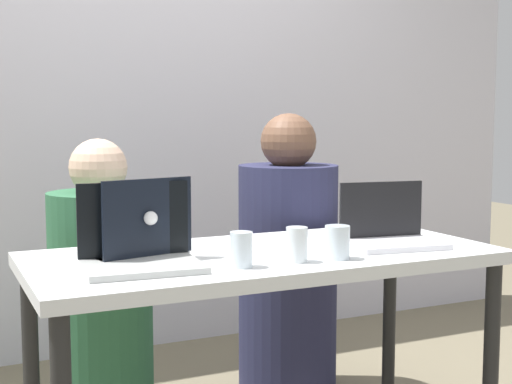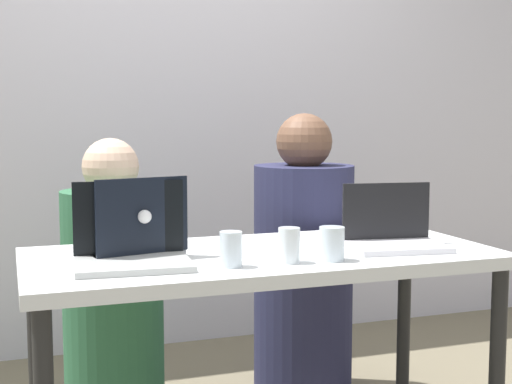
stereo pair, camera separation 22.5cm
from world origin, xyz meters
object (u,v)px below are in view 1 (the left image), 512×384
person_on_left (101,301)px  water_glass_center (297,247)px  laptop_front_left (139,249)px  laptop_back_left (135,240)px  person_on_right (288,271)px  laptop_front_right (390,232)px  water_glass_right (337,245)px  water_glass_left (241,252)px

person_on_left → water_glass_center: bearing=111.3°
person_on_left → laptop_front_left: (-0.03, -0.64, 0.30)m
laptop_back_left → person_on_left: bearing=-102.9°
water_glass_center → person_on_left: bearing=117.6°
person_on_right → laptop_front_right: (0.03, -0.65, 0.26)m
water_glass_right → laptop_front_left: bearing=166.6°
water_glass_left → water_glass_center: water_glass_center is taller
laptop_back_left → water_glass_right: 0.60m
person_on_left → laptop_back_left: 0.59m
laptop_front_left → laptop_back_left: laptop_back_left is taller
person_on_left → water_glass_left: (0.22, -0.76, 0.30)m
water_glass_left → laptop_front_right: bearing=10.6°
laptop_front_left → water_glass_center: 0.45m
person_on_right → water_glass_right: size_ratio=11.70×
laptop_front_left → water_glass_left: (0.26, -0.12, -0.01)m
water_glass_left → water_glass_right: size_ratio=1.01×
person_on_right → laptop_front_right: 0.70m
person_on_right → laptop_front_left: size_ratio=3.44×
water_glass_left → water_glass_center: bearing=-0.1°
person_on_left → water_glass_center: person_on_left is taller
person_on_left → laptop_back_left: bearing=82.9°
person_on_right → water_glass_left: bearing=55.7°
laptop_front_right → laptop_back_left: (-0.81, 0.15, 0.01)m
laptop_front_left → person_on_right: bearing=42.9°
water_glass_right → person_on_left: bearing=124.3°
water_glass_right → water_glass_center: (-0.13, 0.01, 0.00)m
laptop_front_left → water_glass_left: 0.28m
laptop_front_right → water_glass_right: size_ratio=3.27×
person_on_left → laptop_front_left: 0.71m
laptop_front_right → laptop_front_left: size_ratio=0.96×
laptop_back_left → water_glass_center: 0.48m
person_on_left → water_glass_right: bearing=118.0°
person_on_right → water_glass_right: 0.85m
water_glass_left → person_on_left: bearing=106.3°
laptop_front_right → laptop_front_left: 0.83m
person_on_left → laptop_front_left: bearing=80.7°
person_on_left → water_glass_center: (0.40, -0.76, 0.30)m
person_on_left → laptop_front_left: person_on_left is taller
laptop_front_right → water_glass_right: bearing=-148.4°
water_glass_right → water_glass_center: water_glass_center is taller
water_glass_center → laptop_front_right: bearing=15.0°
water_glass_center → laptop_back_left: bearing=147.6°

